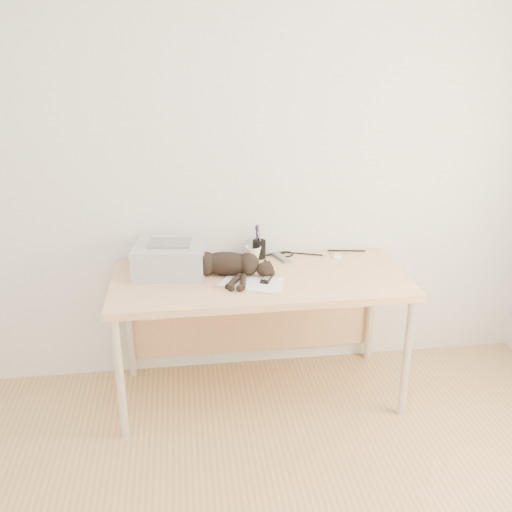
{
  "coord_description": "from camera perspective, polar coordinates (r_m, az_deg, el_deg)",
  "views": [
    {
      "loc": [
        -0.4,
        -1.42,
        1.94
      ],
      "look_at": [
        -0.03,
        1.34,
        0.88
      ],
      "focal_mm": 40.0,
      "sensor_mm": 36.0,
      "label": 1
    }
  ],
  "objects": [
    {
      "name": "wall_back",
      "position": [
        3.26,
        -0.46,
        9.47
      ],
      "size": [
        3.5,
        0.0,
        3.5
      ],
      "primitive_type": "plane",
      "rotation": [
        1.57,
        0.0,
        0.0
      ],
      "color": "silver",
      "rests_on": "floor"
    },
    {
      "name": "cat",
      "position": [
        3.09,
        -3.13,
        -0.89
      ],
      "size": [
        0.58,
        0.37,
        0.14
      ],
      "rotation": [
        0.0,
        0.0,
        -0.28
      ],
      "color": "black",
      "rests_on": "desk"
    },
    {
      "name": "remote_grey",
      "position": [
        3.34,
        2.51,
        -0.16
      ],
      "size": [
        0.1,
        0.17,
        0.02
      ],
      "primitive_type": "cube",
      "rotation": [
        0.0,
        0.0,
        0.35
      ],
      "color": "slate",
      "rests_on": "desk"
    },
    {
      "name": "desk",
      "position": [
        3.22,
        0.19,
        -3.69
      ],
      "size": [
        1.6,
        0.7,
        0.74
      ],
      "color": "#DFB583",
      "rests_on": "floor"
    },
    {
      "name": "cable_tangle",
      "position": [
        3.37,
        -0.33,
        0.03
      ],
      "size": [
        1.36,
        0.09,
        0.01
      ],
      "primitive_type": null,
      "color": "black",
      "rests_on": "desk"
    },
    {
      "name": "pen_cup",
      "position": [
        3.34,
        0.31,
        0.73
      ],
      "size": [
        0.08,
        0.08,
        0.2
      ],
      "color": "black",
      "rests_on": "desk"
    },
    {
      "name": "remote_black",
      "position": [
        3.05,
        1.16,
        -2.19
      ],
      "size": [
        0.1,
        0.17,
        0.02
      ],
      "primitive_type": "cube",
      "rotation": [
        0.0,
        0.0,
        -0.39
      ],
      "color": "black",
      "rests_on": "desk"
    },
    {
      "name": "mouse",
      "position": [
        3.4,
        8.05,
        0.19
      ],
      "size": [
        0.09,
        0.11,
        0.03
      ],
      "primitive_type": "ellipsoid",
      "rotation": [
        0.0,
        0.0,
        -0.29
      ],
      "color": "white",
      "rests_on": "desk"
    },
    {
      "name": "mug",
      "position": [
        3.3,
        -0.29,
        0.27
      ],
      "size": [
        0.12,
        0.12,
        0.09
      ],
      "primitive_type": "imported",
      "rotation": [
        0.0,
        0.0,
        0.33
      ],
      "color": "silver",
      "rests_on": "desk"
    },
    {
      "name": "papers",
      "position": [
        3.0,
        -0.33,
        -2.69
      ],
      "size": [
        0.37,
        0.31,
        0.01
      ],
      "color": "white",
      "rests_on": "desk"
    },
    {
      "name": "printer",
      "position": [
        3.14,
        -8.55,
        -0.21
      ],
      "size": [
        0.42,
        0.37,
        0.18
      ],
      "color": "#A6A5AA",
      "rests_on": "desk"
    }
  ]
}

